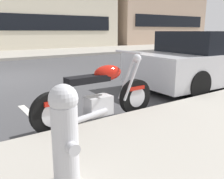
% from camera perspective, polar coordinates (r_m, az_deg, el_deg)
% --- Properties ---
extents(sidewalk_far_curb, '(120.00, 5.00, 0.14)m').
position_cam_1_polar(sidewalk_far_curb, '(19.97, 6.69, 9.67)').
color(sidewalk_far_curb, gray).
rests_on(sidewalk_far_curb, ground).
extents(parking_stall_stripe, '(0.12, 2.20, 0.01)m').
position_cam_1_polar(parking_stall_stripe, '(4.05, -16.65, -7.45)').
color(parking_stall_stripe, silver).
rests_on(parking_stall_stripe, ground).
extents(parked_motorcycle, '(2.13, 0.62, 1.11)m').
position_cam_1_polar(parked_motorcycle, '(3.76, -2.89, -1.80)').
color(parked_motorcycle, black).
rests_on(parked_motorcycle, ground).
extents(parked_car_near_corner, '(4.50, 2.11, 1.41)m').
position_cam_1_polar(parked_car_near_corner, '(7.04, 21.88, 6.57)').
color(parked_car_near_corner, silver).
rests_on(parked_car_near_corner, ground).
extents(fire_hydrant, '(0.24, 0.36, 0.88)m').
position_cam_1_polar(fire_hydrant, '(2.06, -10.98, -9.98)').
color(fire_hydrant, '#B7B7BC').
rests_on(fire_hydrant, sidewalk_near_curb).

